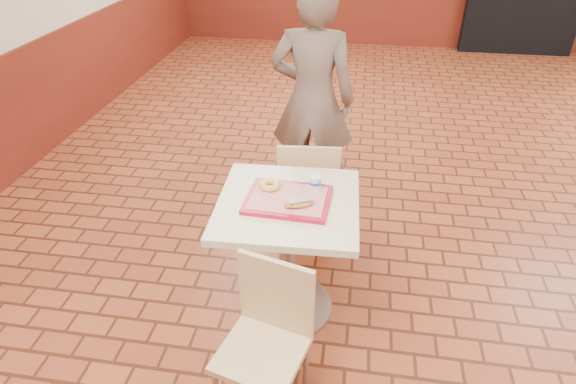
# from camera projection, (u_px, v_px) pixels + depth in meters

# --- Properties ---
(room_shell) EXTENTS (8.01, 10.01, 3.01)m
(room_shell) POSITION_uv_depth(u_px,v_px,m) (555.00, 32.00, 2.67)
(room_shell) COLOR brown
(room_shell) RESTS_ON ground
(wainscot_band) EXTENTS (8.00, 10.00, 1.00)m
(wainscot_band) POSITION_uv_depth(u_px,v_px,m) (510.00, 184.00, 3.22)
(wainscot_band) COLOR #5B1C11
(wainscot_band) RESTS_ON ground
(main_table) EXTENTS (0.74, 0.74, 0.78)m
(main_table) POSITION_uv_depth(u_px,v_px,m) (288.00, 240.00, 2.67)
(main_table) COLOR beige
(main_table) RESTS_ON ground
(chair_main_front) EXTENTS (0.45, 0.45, 0.81)m
(chair_main_front) POSITION_uv_depth(u_px,v_px,m) (268.00, 333.00, 2.22)
(chair_main_front) COLOR #D5B87F
(chair_main_front) RESTS_ON ground
(chair_main_back) EXTENTS (0.43, 0.43, 0.85)m
(chair_main_back) POSITION_uv_depth(u_px,v_px,m) (308.00, 190.00, 3.20)
(chair_main_back) COLOR #D7B781
(chair_main_back) RESTS_ON ground
(customer) EXTENTS (0.64, 0.43, 1.71)m
(customer) POSITION_uv_depth(u_px,v_px,m) (312.00, 100.00, 3.52)
(customer) COLOR #695B51
(customer) RESTS_ON ground
(serving_tray) EXTENTS (0.44, 0.34, 0.03)m
(serving_tray) POSITION_uv_depth(u_px,v_px,m) (288.00, 199.00, 2.53)
(serving_tray) COLOR #AF0D2E
(serving_tray) RESTS_ON main_table
(ring_donut) EXTENTS (0.15, 0.15, 0.04)m
(ring_donut) POSITION_uv_depth(u_px,v_px,m) (270.00, 185.00, 2.59)
(ring_donut) COLOR #E0BA52
(ring_donut) RESTS_ON serving_tray
(long_john_donut) EXTENTS (0.16, 0.13, 0.05)m
(long_john_donut) POSITION_uv_depth(u_px,v_px,m) (299.00, 203.00, 2.44)
(long_john_donut) COLOR #DD8E40
(long_john_donut) RESTS_ON serving_tray
(paper_cup) EXTENTS (0.06, 0.06, 0.08)m
(paper_cup) POSITION_uv_depth(u_px,v_px,m) (315.00, 183.00, 2.56)
(paper_cup) COLOR white
(paper_cup) RESTS_ON serving_tray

